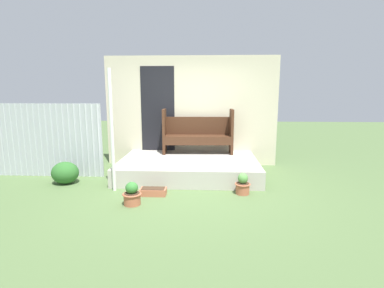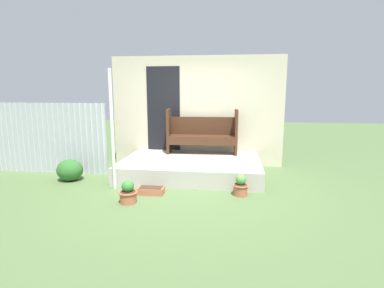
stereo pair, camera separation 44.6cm
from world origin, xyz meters
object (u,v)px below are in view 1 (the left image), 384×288
Objects in this scene: bench at (198,132)px; planter_box_rect at (153,192)px; support_post at (112,131)px; flower_pot_middle at (243,185)px; flower_pot_left at (132,195)px; shrub_by_fence at (65,173)px.

bench reaches higher than planter_box_rect.
support_post is 2.50m from flower_pot_middle.
support_post reaches higher than flower_pot_left.
shrub_by_fence is at bearing 162.86° from planter_box_rect.
flower_pot_middle is (2.32, -0.07, -0.93)m from support_post.
support_post is 5.73× the size of flower_pot_middle.
flower_pot_middle is (0.85, -1.78, -0.69)m from bench.
support_post is at bearing -132.86° from bench.
planter_box_rect is at bearing -17.14° from shrub_by_fence.
bench is 2.19m from planter_box_rect.
planter_box_rect is (-0.72, -1.91, -0.79)m from bench.
support_post reaches higher than bench.
flower_pot_left is at bearing -119.57° from planter_box_rect.
support_post reaches higher than shrub_by_fence.
flower_pot_left is at bearing -32.96° from shrub_by_fence.
planter_box_rect is at bearing -112.84° from bench.
bench is at bearing 67.48° from flower_pot_left.
flower_pot_middle reaches higher than flower_pot_left.
support_post reaches higher than planter_box_rect.
support_post is 4.19× the size of shrub_by_fence.
flower_pot_left is (-0.98, -2.36, -0.69)m from bench.
flower_pot_middle is at bearing 17.85° from flower_pot_left.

